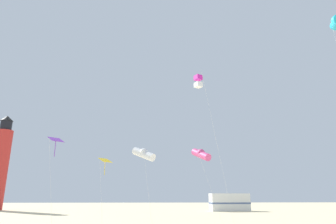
{
  "coord_description": "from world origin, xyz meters",
  "views": [
    {
      "loc": [
        -0.06,
        -6.93,
        2.52
      ],
      "look_at": [
        0.73,
        8.39,
        6.92
      ],
      "focal_mm": 31.1,
      "sensor_mm": 36.0,
      "label": 1
    }
  ],
  "objects_px": {
    "lighthouse_distant": "(0,164)",
    "rv_van_white": "(229,202)",
    "kite_tube_rainbow": "(201,154)",
    "kite_diamond_gold": "(105,162)",
    "kite_diamond_violet": "(56,142)",
    "kite_box_magenta": "(198,82)",
    "kite_tube_white": "(144,154)"
  },
  "relations": [
    {
      "from": "kite_tube_rainbow",
      "to": "kite_diamond_gold",
      "type": "distance_m",
      "value": 9.24
    },
    {
      "from": "kite_tube_rainbow",
      "to": "kite_box_magenta",
      "type": "xyz_separation_m",
      "value": [
        -0.56,
        -3.07,
        6.21
      ]
    },
    {
      "from": "kite_tube_rainbow",
      "to": "kite_diamond_gold",
      "type": "relative_size",
      "value": 1.27
    },
    {
      "from": "kite_diamond_gold",
      "to": "lighthouse_distant",
      "type": "xyz_separation_m",
      "value": [
        -23.31,
        29.49,
        2.71
      ]
    },
    {
      "from": "kite_tube_white",
      "to": "lighthouse_distant",
      "type": "relative_size",
      "value": 0.41
    },
    {
      "from": "kite_tube_rainbow",
      "to": "kite_box_magenta",
      "type": "height_order",
      "value": "kite_box_magenta"
    },
    {
      "from": "kite_diamond_violet",
      "to": "kite_tube_rainbow",
      "type": "distance_m",
      "value": 13.52
    },
    {
      "from": "kite_diamond_violet",
      "to": "kite_tube_white",
      "type": "height_order",
      "value": "kite_tube_white"
    },
    {
      "from": "kite_tube_white",
      "to": "rv_van_white",
      "type": "bearing_deg",
      "value": 59.77
    },
    {
      "from": "kite_diamond_gold",
      "to": "lighthouse_distant",
      "type": "height_order",
      "value": "lighthouse_distant"
    },
    {
      "from": "kite_box_magenta",
      "to": "lighthouse_distant",
      "type": "xyz_separation_m",
      "value": [
        -31.3,
        29.27,
        -4.68
      ]
    },
    {
      "from": "kite_diamond_violet",
      "to": "kite_box_magenta",
      "type": "xyz_separation_m",
      "value": [
        10.82,
        4.24,
        6.46
      ]
    },
    {
      "from": "kite_diamond_gold",
      "to": "rv_van_white",
      "type": "distance_m",
      "value": 30.66
    },
    {
      "from": "kite_tube_rainbow",
      "to": "rv_van_white",
      "type": "xyz_separation_m",
      "value": [
        8.17,
        22.13,
        -4.92
      ]
    },
    {
      "from": "kite_tube_rainbow",
      "to": "rv_van_white",
      "type": "relative_size",
      "value": 1.06
    },
    {
      "from": "kite_diamond_violet",
      "to": "lighthouse_distant",
      "type": "bearing_deg",
      "value": 121.43
    },
    {
      "from": "kite_diamond_gold",
      "to": "lighthouse_distant",
      "type": "distance_m",
      "value": 37.69
    },
    {
      "from": "kite_box_magenta",
      "to": "lighthouse_distant",
      "type": "relative_size",
      "value": 0.78
    },
    {
      "from": "kite_box_magenta",
      "to": "rv_van_white",
      "type": "bearing_deg",
      "value": 70.89
    },
    {
      "from": "lighthouse_distant",
      "to": "kite_tube_rainbow",
      "type": "bearing_deg",
      "value": -39.43
    },
    {
      "from": "kite_diamond_violet",
      "to": "kite_diamond_gold",
      "type": "height_order",
      "value": "kite_diamond_violet"
    },
    {
      "from": "lighthouse_distant",
      "to": "rv_van_white",
      "type": "height_order",
      "value": "lighthouse_distant"
    },
    {
      "from": "kite_tube_rainbow",
      "to": "kite_diamond_gold",
      "type": "height_order",
      "value": "kite_tube_rainbow"
    },
    {
      "from": "kite_diamond_violet",
      "to": "lighthouse_distant",
      "type": "relative_size",
      "value": 0.38
    },
    {
      "from": "kite_diamond_violet",
      "to": "lighthouse_distant",
      "type": "height_order",
      "value": "lighthouse_distant"
    },
    {
      "from": "kite_box_magenta",
      "to": "kite_tube_rainbow",
      "type": "bearing_deg",
      "value": 79.68
    },
    {
      "from": "kite_diamond_gold",
      "to": "kite_box_magenta",
      "type": "distance_m",
      "value": 10.88
    },
    {
      "from": "kite_diamond_violet",
      "to": "rv_van_white",
      "type": "relative_size",
      "value": 0.98
    },
    {
      "from": "kite_tube_rainbow",
      "to": "lighthouse_distant",
      "type": "xyz_separation_m",
      "value": [
        -31.86,
        26.19,
        1.53
      ]
    },
    {
      "from": "kite_tube_rainbow",
      "to": "kite_diamond_violet",
      "type": "bearing_deg",
      "value": -147.28
    },
    {
      "from": "rv_van_white",
      "to": "kite_diamond_gold",
      "type": "bearing_deg",
      "value": -127.38
    },
    {
      "from": "kite_diamond_violet",
      "to": "kite_tube_rainbow",
      "type": "xyz_separation_m",
      "value": [
        11.38,
        7.31,
        0.26
      ]
    }
  ]
}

